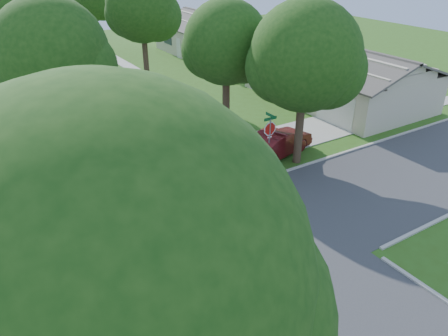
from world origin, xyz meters
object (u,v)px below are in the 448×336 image
at_px(stop_sign_sw, 204,321).
at_px(tree_ne_corner, 306,61).
at_px(stop_sign_ne, 270,131).
at_px(house_ne_near, 337,80).
at_px(tree_w_near, 53,59).
at_px(tree_w_mid, 9,17).
at_px(tree_e_near, 227,47).
at_px(car_curb_east, 71,59).
at_px(tree_sw_corner, 115,290).
at_px(car_driveway, 278,142).
at_px(car_curb_west, 31,52).
at_px(house_ne_far, 215,40).
at_px(tree_e_mid, 142,10).

xyz_separation_m(stop_sign_sw, tree_ne_corner, (11.06, 8.91, 3.56)).
bearing_deg(stop_sign_ne, tree_ne_corner, -16.55).
xyz_separation_m(stop_sign_sw, house_ne_near, (20.69, 15.70, -0.51)).
xyz_separation_m(tree_w_near, tree_w_mid, (0.00, 12.00, 0.37)).
xyz_separation_m(tree_e_near, car_curb_east, (-3.30, 22.99, -4.86)).
height_order(tree_w_mid, tree_sw_corner, tree_w_mid).
distance_m(tree_w_mid, car_driveway, 19.66).
bearing_deg(car_curb_east, stop_sign_ne, -89.95).
height_order(stop_sign_sw, tree_e_near, tree_e_near).
height_order(tree_w_mid, car_curb_west, tree_w_mid).
bearing_deg(tree_sw_corner, car_curb_west, 82.11).
distance_m(stop_sign_ne, tree_ne_corner, 3.96).
height_order(tree_sw_corner, house_ne_far, tree_sw_corner).
height_order(tree_ne_corner, car_driveway, tree_ne_corner).
distance_m(car_driveway, car_curb_east, 26.88).
relative_size(tree_e_mid, car_curb_west, 2.05).
xyz_separation_m(tree_e_mid, house_ne_near, (11.23, -10.01, -4.74)).
height_order(tree_e_mid, tree_w_near, tree_e_mid).
bearing_deg(tree_e_mid, car_curb_east, 106.75).
height_order(tree_e_mid, house_ne_near, tree_e_mid).
bearing_deg(car_curb_west, tree_e_mid, 117.08).
bearing_deg(tree_ne_corner, car_driveway, 105.56).
relative_size(tree_e_mid, car_driveway, 1.98).
distance_m(tree_w_near, tree_sw_corner, 16.24).
xyz_separation_m(stop_sign_sw, tree_sw_corner, (-2.74, -2.29, 4.23)).
xyz_separation_m(stop_sign_sw, car_curb_west, (3.50, 42.69, -1.38)).
bearing_deg(car_driveway, tree_w_mid, 19.91).
bearing_deg(stop_sign_sw, car_curb_west, 85.31).
xyz_separation_m(stop_sign_ne, tree_w_mid, (-9.34, 16.31, 4.46)).
xyz_separation_m(tree_sw_corner, car_curb_west, (6.24, 44.99, -5.61)).
bearing_deg(tree_sw_corner, tree_e_near, 52.70).
relative_size(tree_e_mid, tree_sw_corner, 0.96).
xyz_separation_m(tree_w_mid, car_driveway, (10.64, -15.51, -5.72)).
height_order(tree_sw_corner, car_curb_west, tree_sw_corner).
height_order(tree_ne_corner, house_ne_far, tree_ne_corner).
bearing_deg(tree_ne_corner, tree_e_mid, 95.45).
height_order(tree_e_mid, tree_ne_corner, tree_e_mid).
bearing_deg(car_driveway, stop_sign_sw, 119.08).
relative_size(tree_ne_corner, car_driveway, 1.87).
distance_m(tree_e_mid, car_driveway, 16.50).
bearing_deg(tree_w_mid, car_curb_east, 60.99).
bearing_deg(tree_w_near, car_curb_east, 75.15).
bearing_deg(stop_sign_ne, car_curb_east, 96.79).
bearing_deg(stop_sign_ne, tree_sw_corner, -136.06).
distance_m(tree_e_mid, tree_ne_corner, 16.89).
bearing_deg(car_curb_west, tree_sw_corner, 89.86).
xyz_separation_m(stop_sign_ne, tree_w_near, (-9.34, 4.31, 4.08)).
height_order(stop_sign_sw, tree_ne_corner, tree_ne_corner).
height_order(tree_ne_corner, car_curb_east, tree_ne_corner).
height_order(tree_e_near, tree_w_mid, tree_w_mid).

